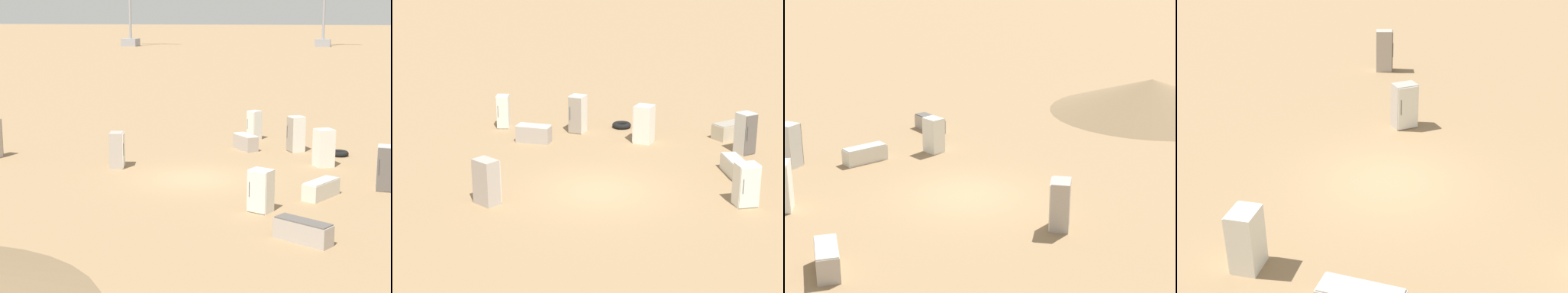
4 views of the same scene
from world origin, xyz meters
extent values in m
plane|color=#937551|center=(0.00, 0.00, 0.00)|extent=(1000.00, 1000.00, 0.00)
cube|color=gray|center=(-1.73, 122.60, 0.82)|extent=(3.30, 3.30, 1.65)
cube|color=gray|center=(-43.62, 114.59, 0.84)|extent=(3.36, 3.36, 1.68)
cube|color=#A89E93|center=(-3.80, 1.24, 0.79)|extent=(0.74, 0.91, 1.57)
cube|color=silver|center=(-3.50, 1.31, 0.79)|extent=(0.22, 0.75, 1.51)
cylinder|color=#2D2D2D|center=(-3.41, 1.05, 0.86)|extent=(0.02, 0.02, 0.55)
cube|color=#A89E93|center=(1.04, 6.47, 0.36)|extent=(1.44, 1.55, 0.73)
cube|color=silver|center=(1.04, 6.47, 0.75)|extent=(1.38, 1.49, 0.04)
cube|color=#A89E93|center=(4.99, -6.54, 0.31)|extent=(1.83, 1.34, 0.62)
cube|color=#56514C|center=(4.99, -6.54, 0.64)|extent=(1.76, 1.29, 0.04)
cube|color=silver|center=(3.33, -3.80, 0.73)|extent=(0.90, 0.81, 1.47)
cube|color=silver|center=(3.21, -4.09, 0.73)|extent=(0.67, 0.31, 1.41)
cylinder|color=#2D2D2D|center=(2.96, -4.02, 0.81)|extent=(0.02, 0.02, 0.51)
cube|color=silver|center=(3.52, 6.68, 0.87)|extent=(0.92, 0.92, 1.74)
cube|color=gray|center=(3.22, 6.49, 0.87)|extent=(0.37, 0.56, 1.67)
cylinder|color=#2D2D2D|center=(3.07, 6.67, 0.95)|extent=(0.02, 0.02, 0.61)
cylinder|color=#2D2D2D|center=(-9.87, 2.01, 1.01)|extent=(0.02, 0.02, 0.65)
cube|color=beige|center=(5.22, -1.54, 0.30)|extent=(1.33, 1.83, 0.61)
cube|color=#BCB7AD|center=(5.22, -1.54, 0.63)|extent=(1.27, 1.76, 0.04)
cube|color=silver|center=(7.53, 0.13, 0.87)|extent=(0.70, 0.69, 1.73)
cube|color=#56514C|center=(7.51, -0.21, 0.87)|extent=(0.62, 0.09, 1.66)
cylinder|color=#2D2D2D|center=(7.28, -0.22, 0.95)|extent=(0.02, 0.02, 0.61)
cube|color=white|center=(1.03, 9.33, 0.78)|extent=(0.80, 0.81, 1.56)
cube|color=silver|center=(0.84, 9.07, 0.78)|extent=(0.46, 0.34, 1.50)
cylinder|color=#2D2D2D|center=(0.66, 9.16, 0.86)|extent=(0.02, 0.02, 0.55)
cube|color=silver|center=(5.02, 3.67, 0.83)|extent=(1.02, 1.02, 1.67)
cube|color=silver|center=(4.82, 4.01, 0.83)|extent=(0.64, 0.40, 1.60)
cylinder|color=#2D2D2D|center=(5.03, 4.17, 0.92)|extent=(0.02, 0.02, 0.58)
torus|color=black|center=(5.63, 6.10, 0.12)|extent=(0.89, 0.89, 0.24)
camera|label=1|loc=(6.38, -25.12, 6.54)|focal=60.00mm
camera|label=2|loc=(-12.58, -17.64, 8.58)|focal=60.00mm
camera|label=3|loc=(-9.16, 19.05, 8.60)|focal=60.00mm
camera|label=4|loc=(13.44, -2.61, 7.78)|focal=50.00mm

